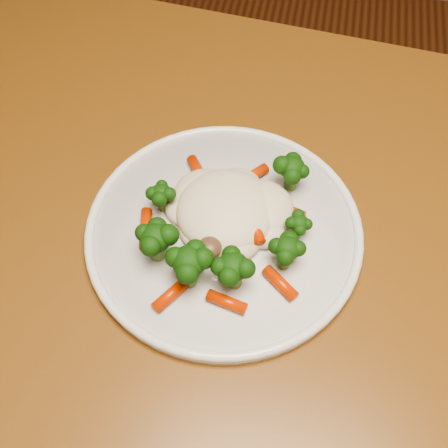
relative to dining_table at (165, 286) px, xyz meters
name	(u,v)px	position (x,y,z in m)	size (l,w,h in m)	color
dining_table	(165,286)	(0.00, 0.00, 0.00)	(1.25, 0.90, 0.75)	brown
plate	(224,232)	(0.07, 0.02, 0.11)	(0.29, 0.29, 0.01)	white
meal	(224,221)	(0.07, 0.02, 0.13)	(0.18, 0.20, 0.05)	#F1E1C0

